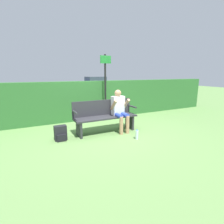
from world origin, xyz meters
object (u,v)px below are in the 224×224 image
Objects in this scene: water_bottle at (137,135)px; parked_car at (96,83)px; park_bench at (105,116)px; person_seated at (119,108)px; signpost at (105,83)px; backpack at (61,133)px.

water_bottle is 15.33m from parked_car.
parked_car is at bearing 69.80° from park_bench.
water_bottle is at bearing -111.14° from parked_car.
signpost is at bearing 82.80° from person_seated.
backpack is at bearing 155.59° from water_bottle.
park_bench is at bearing 163.80° from person_seated.
signpost is at bearing 64.82° from park_bench.
signpost is at bearing -113.63° from parked_car.
person_seated reaches higher than backpack.
backpack reaches higher than water_bottle.
parked_car is at bearing 65.21° from backpack.
person_seated is at bearing 95.75° from water_bottle.
backpack is 0.09× the size of parked_car.
person_seated is 1.02m from water_bottle.
person_seated is 1.84m from backpack.
signpost is 13.19m from parked_car.
backpack is (-1.34, -0.12, -0.31)m from park_bench.
backpack is 2.03m from water_bottle.
parked_car is at bearing 72.82° from water_bottle.
parked_car is at bearing 70.33° from signpost.
park_bench reaches higher than water_bottle.
park_bench is 14.58m from parked_car.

